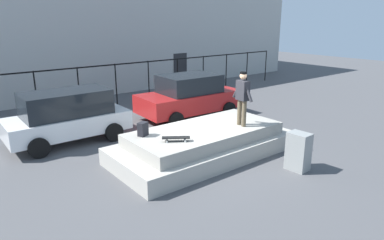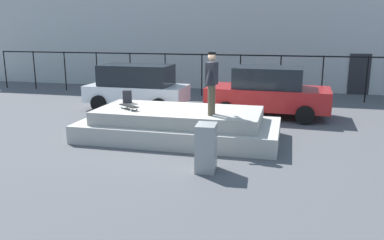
# 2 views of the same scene
# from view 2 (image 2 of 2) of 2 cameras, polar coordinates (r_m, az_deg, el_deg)

# --- Properties ---
(ground_plane) EXTENTS (60.00, 60.00, 0.00)m
(ground_plane) POSITION_cam_2_polar(r_m,az_deg,el_deg) (11.81, -2.12, -2.41)
(ground_plane) COLOR #4C4C4F
(concrete_ledge) EXTENTS (5.80, 2.70, 0.88)m
(concrete_ledge) POSITION_cam_2_polar(r_m,az_deg,el_deg) (11.51, -1.94, -0.76)
(concrete_ledge) COLOR #ADA89E
(concrete_ledge) RESTS_ON ground_plane
(skateboarder) EXTENTS (0.28, 0.91, 1.69)m
(skateboarder) POSITION_cam_2_polar(r_m,az_deg,el_deg) (10.52, 2.91, 5.98)
(skateboarder) COLOR brown
(skateboarder) RESTS_ON concrete_ledge
(skateboard) EXTENTS (0.75, 0.60, 0.12)m
(skateboard) POSITION_cam_2_polar(r_m,az_deg,el_deg) (11.48, -9.18, 2.02)
(skateboard) COLOR black
(skateboard) RESTS_ON concrete_ledge
(backpack) EXTENTS (0.33, 0.29, 0.40)m
(backpack) POSITION_cam_2_polar(r_m,az_deg,el_deg) (12.52, -9.43, 3.38)
(backpack) COLOR black
(backpack) RESTS_ON concrete_ledge
(car_white_hatchback_near) EXTENTS (4.03, 2.06, 1.78)m
(car_white_hatchback_near) POSITION_cam_2_polar(r_m,az_deg,el_deg) (15.95, -8.06, 4.96)
(car_white_hatchback_near) COLOR white
(car_white_hatchback_near) RESTS_ON ground_plane
(car_red_sedan_mid) EXTENTS (4.51, 2.39, 1.82)m
(car_red_sedan_mid) POSITION_cam_2_polar(r_m,az_deg,el_deg) (14.71, 11.02, 4.10)
(car_red_sedan_mid) COLOR #B21E1E
(car_red_sedan_mid) RESTS_ON ground_plane
(utility_box) EXTENTS (0.48, 0.63, 1.09)m
(utility_box) POSITION_cam_2_polar(r_m,az_deg,el_deg) (8.87, 2.08, -4.04)
(utility_box) COLOR gray
(utility_box) RESTS_ON ground_plane
(fence_row) EXTENTS (24.06, 0.06, 2.03)m
(fence_row) POSITION_cam_2_polar(r_m,az_deg,el_deg) (18.72, 4.23, 7.56)
(fence_row) COLOR black
(fence_row) RESTS_ON ground_plane
(warehouse_building) EXTENTS (33.20, 8.61, 7.23)m
(warehouse_building) POSITION_cam_2_polar(r_m,az_deg,el_deg) (24.98, 6.94, 14.08)
(warehouse_building) COLOR #B2B2AD
(warehouse_building) RESTS_ON ground_plane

